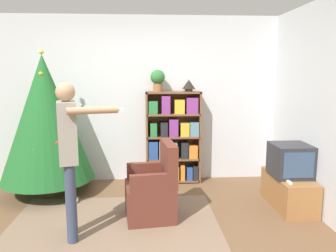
# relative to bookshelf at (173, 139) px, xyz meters

# --- Properties ---
(ground_plane) EXTENTS (14.00, 14.00, 0.00)m
(ground_plane) POSITION_rel_bookshelf_xyz_m (-0.67, -1.71, -0.70)
(ground_plane) COLOR brown
(wall_back) EXTENTS (8.00, 0.10, 2.60)m
(wall_back) POSITION_rel_bookshelf_xyz_m (-0.67, 0.21, 0.60)
(wall_back) COLOR silver
(wall_back) RESTS_ON ground_plane
(area_rug) EXTENTS (2.40, 1.77, 0.01)m
(area_rug) POSITION_rel_bookshelf_xyz_m (-0.79, -1.51, -0.70)
(area_rug) COLOR #7F6651
(area_rug) RESTS_ON ground_plane
(bookshelf) EXTENTS (0.85, 0.27, 1.44)m
(bookshelf) POSITION_rel_bookshelf_xyz_m (0.00, 0.00, 0.00)
(bookshelf) COLOR brown
(bookshelf) RESTS_ON ground_plane
(tv_stand) EXTENTS (0.42, 0.90, 0.42)m
(tv_stand) POSITION_rel_bookshelf_xyz_m (1.42, -1.07, -0.49)
(tv_stand) COLOR #996638
(tv_stand) RESTS_ON ground_plane
(television) EXTENTS (0.46, 0.48, 0.41)m
(television) POSITION_rel_bookshelf_xyz_m (1.42, -1.08, -0.08)
(television) COLOR #28282D
(television) RESTS_ON tv_stand
(game_remote) EXTENTS (0.04, 0.12, 0.02)m
(game_remote) POSITION_rel_bookshelf_xyz_m (1.30, -1.34, -0.27)
(game_remote) COLOR white
(game_remote) RESTS_ON tv_stand
(christmas_tree) EXTENTS (1.30, 1.30, 2.05)m
(christmas_tree) POSITION_rel_bookshelf_xyz_m (-1.83, -0.38, 0.39)
(christmas_tree) COLOR #4C3323
(christmas_tree) RESTS_ON ground_plane
(armchair) EXTENTS (0.63, 0.63, 0.92)m
(armchair) POSITION_rel_bookshelf_xyz_m (-0.34, -1.29, -0.38)
(armchair) COLOR brown
(armchair) RESTS_ON ground_plane
(standing_person) EXTENTS (0.70, 0.46, 1.64)m
(standing_person) POSITION_rel_bookshelf_xyz_m (-1.19, -1.73, 0.27)
(standing_person) COLOR #38425B
(standing_person) RESTS_ON ground_plane
(potted_plant) EXTENTS (0.22, 0.22, 0.33)m
(potted_plant) POSITION_rel_bookshelf_xyz_m (-0.24, 0.01, 0.93)
(potted_plant) COLOR #935B38
(potted_plant) RESTS_ON bookshelf
(table_lamp) EXTENTS (0.20, 0.20, 0.18)m
(table_lamp) POSITION_rel_bookshelf_xyz_m (0.24, 0.01, 0.84)
(table_lamp) COLOR #473828
(table_lamp) RESTS_ON bookshelf
(book_pile_near_tree) EXTENTS (0.17, 0.17, 0.05)m
(book_pile_near_tree) POSITION_rel_bookshelf_xyz_m (-1.43, -0.77, -0.68)
(book_pile_near_tree) COLOR #284C93
(book_pile_near_tree) RESTS_ON ground_plane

